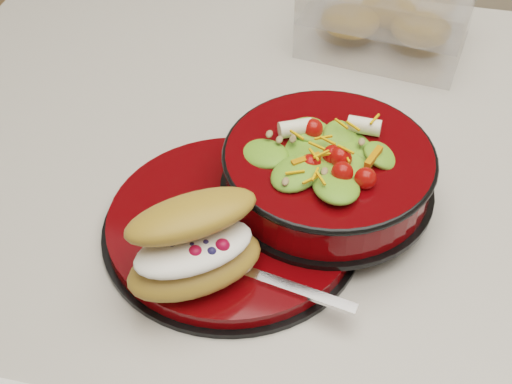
% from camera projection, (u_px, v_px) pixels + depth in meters
% --- Properties ---
extents(island_counter, '(1.24, 0.74, 0.90)m').
position_uv_depth(island_counter, '(373.00, 381.00, 1.10)').
color(island_counter, white).
rests_on(island_counter, ground).
extents(dinner_plate, '(0.26, 0.26, 0.02)m').
position_uv_depth(dinner_plate, '(233.00, 225.00, 0.71)').
color(dinner_plate, black).
rests_on(dinner_plate, island_counter).
extents(salad_bowl, '(0.22, 0.22, 0.09)m').
position_uv_depth(salad_bowl, '(329.00, 164.00, 0.71)').
color(salad_bowl, black).
rests_on(salad_bowl, dinner_plate).
extents(croissant, '(0.14, 0.15, 0.08)m').
position_uv_depth(croissant, '(196.00, 245.00, 0.63)').
color(croissant, '#A27631').
rests_on(croissant, dinner_plate).
extents(fork, '(0.15, 0.05, 0.00)m').
position_uv_depth(fork, '(269.00, 280.00, 0.64)').
color(fork, silver).
rests_on(fork, dinner_plate).
extents(pastry_box, '(0.23, 0.18, 0.09)m').
position_uv_depth(pastry_box, '(387.00, 14.00, 0.94)').
color(pastry_box, white).
rests_on(pastry_box, island_counter).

